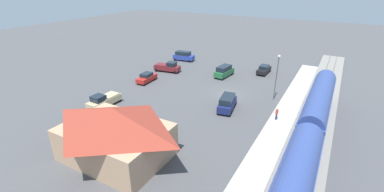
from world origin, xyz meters
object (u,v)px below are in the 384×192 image
Objects in this scene: light_pole_near_platform at (277,72)px; pickup_maroon at (168,67)px; pedestrian_on_platform at (277,113)px; station_building at (115,132)px; sedan_black at (264,69)px; suv_navy at (227,103)px; pickup_tan at (104,100)px; suv_blue at (184,56)px; suv_green at (224,71)px; sedan_red at (147,77)px.

pickup_maroon is at bearing -8.11° from light_pole_near_platform.
pickup_maroon is (24.96, -10.50, -0.25)m from pedestrian_on_platform.
station_building reaches higher than sedan_black.
suv_navy reaches higher than pickup_maroon.
pickup_tan is at bearing 26.25° from suv_navy.
station_building is 26.24m from light_pole_near_platform.
suv_blue reaches higher than pedestrian_on_platform.
pickup_tan is at bearing 58.34° from sedan_black.
pickup_tan is 0.74× the size of light_pole_near_platform.
light_pole_near_platform is at bearing 171.89° from pickup_maroon.
pedestrian_on_platform is 25.31m from pickup_tan.
pickup_tan is (10.52, 21.59, -0.12)m from suv_green.
suv_navy is 20.59m from pickup_maroon.
pedestrian_on_platform is (-13.28, -16.43, -1.77)m from station_building.
suv_navy is 14.72m from suv_green.
station_building is 37.98m from suv_blue.
sedan_black is (-0.17, -19.15, -0.27)m from suv_navy.
pickup_maroon is 1.04× the size of pickup_tan.
suv_blue reaches higher than pickup_tan.
suv_green is (-12.90, 5.79, 0.00)m from suv_blue.
suv_blue is 8.79m from pickup_maroon.
suv_blue is at bearing 0.03° from sedan_black.
sedan_red is 1.01× the size of sedan_black.
sedan_red is at bearing -85.06° from pickup_tan.
sedan_black is at bearing -138.68° from sedan_red.
suv_blue is (1.37, -15.73, 0.27)m from sedan_red.
pickup_tan is (23.95, 8.20, -0.25)m from pedestrian_on_platform.
sedan_red is 23.84m from sedan_black.
pickup_maroon reaches higher than sedan_red.
station_building is 2.28× the size of suv_blue.
suv_navy is at bearing -0.38° from pedestrian_on_platform.
suv_navy is (7.23, -0.05, -0.13)m from pedestrian_on_platform.
pickup_tan is 27.01m from light_pole_near_platform.
suv_blue reaches higher than sedan_red.
sedan_red is 7.05m from pickup_maroon.
suv_blue is 27.49m from pickup_tan.
suv_navy is at bearing -153.75° from pickup_tan.
pedestrian_on_platform is at bearing 143.92° from suv_blue.
sedan_red is 11.70m from pickup_tan.
station_building is 2.30× the size of suv_green.
light_pole_near_platform is at bearing -170.60° from sedan_red.
suv_green reaches higher than sedan_red.
suv_blue is 27.26m from light_pole_near_platform.
sedan_black is at bearing -69.82° from pedestrian_on_platform.
light_pole_near_platform is (2.08, -7.24, 3.39)m from pedestrian_on_platform.
suv_green is (13.43, -13.40, -0.13)m from pedestrian_on_platform.
suv_navy is at bearing -110.18° from station_building.
pedestrian_on_platform is 27.08m from pickup_maroon.
pickup_maroon is (17.91, 8.69, 0.15)m from sedan_black.
suv_navy is at bearing 169.11° from sedan_red.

